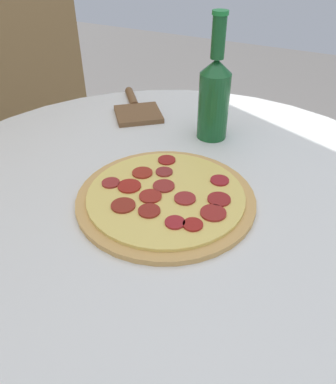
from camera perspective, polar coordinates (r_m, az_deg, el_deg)
table at (r=0.78m, az=0.25°, el=-9.96°), size 1.05×1.05×0.78m
pizza at (r=0.66m, az=-0.01°, el=-0.84°), size 0.32×0.32×0.02m
beer_bottle at (r=0.84m, az=7.06°, el=14.49°), size 0.07×0.07×0.27m
pizza_paddle at (r=1.00m, az=-4.84°, el=12.41°), size 0.21×0.19×0.02m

